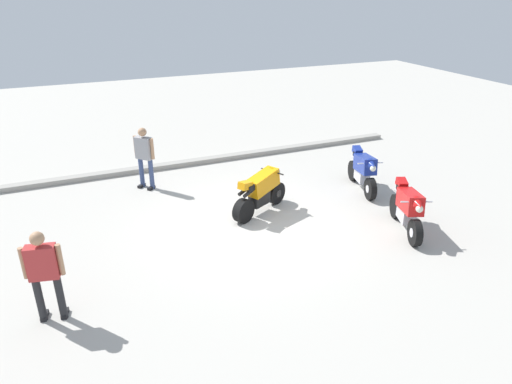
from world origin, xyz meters
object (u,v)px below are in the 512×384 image
Objects in this scene: motorcycle_blue_sportbike at (363,170)px; motorcycle_red_sportbike at (408,208)px; person_in_red_shirt at (44,271)px; motorcycle_orange_sportbike at (261,191)px; person_in_gray_shirt at (144,154)px.

motorcycle_blue_sportbike is 1.03× the size of motorcycle_red_sportbike.
motorcycle_red_sportbike is 1.09× the size of person_in_red_shirt.
motorcycle_orange_sportbike is at bearing -52.00° from person_in_red_shirt.
person_in_gray_shirt is at bearing -14.95° from person_in_red_shirt.
motorcycle_blue_sportbike is 1.12× the size of person_in_red_shirt.
motorcycle_red_sportbike is at bearing 95.39° from person_in_gray_shirt.
motorcycle_orange_sportbike and motorcycle_red_sportbike have the same top height.
motorcycle_blue_sportbike is 3.22m from motorcycle_orange_sportbike.
motorcycle_orange_sportbike is at bearing 90.38° from person_in_gray_shirt.
person_in_gray_shirt reaches higher than person_in_red_shirt.
motorcycle_red_sportbike is (-0.45, -2.43, 0.00)m from motorcycle_blue_sportbike.
motorcycle_blue_sportbike is at bearing -24.88° from motorcycle_orange_sportbike.
motorcycle_red_sportbike is 7.78m from person_in_red_shirt.
motorcycle_red_sportbike is 7.13m from person_in_gray_shirt.
motorcycle_blue_sportbike is 1.07× the size of motorcycle_orange_sportbike.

